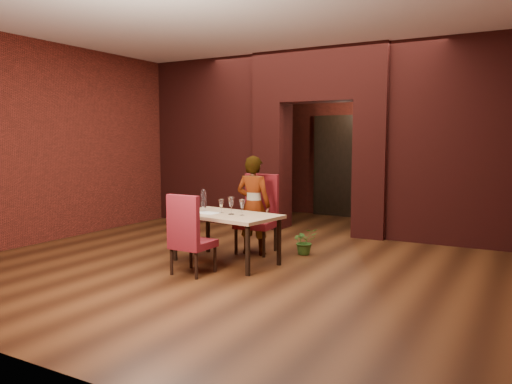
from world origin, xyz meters
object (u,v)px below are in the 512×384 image
person_seated (254,205)px  wine_glass_b (231,206)px  chair_far (256,214)px  wine_bucket (187,204)px  water_bottle (204,200)px  wine_glass_c (242,208)px  wine_glass_a (221,206)px  chair_near (193,234)px  dining_table (226,238)px  potted_plant (305,241)px

person_seated → wine_glass_b: bearing=89.0°
person_seated → chair_far: bearing=-91.0°
wine_bucket → water_bottle: (0.15, 0.16, 0.05)m
wine_bucket → water_bottle: size_ratio=0.69×
person_seated → wine_glass_c: (0.21, -0.67, 0.06)m
wine_glass_a → wine_glass_c: size_ratio=0.88×
chair_near → wine_glass_a: (-0.03, 0.68, 0.26)m
dining_table → water_bottle: (-0.37, 0.02, 0.49)m
chair_near → wine_glass_a: size_ratio=5.38×
wine_glass_c → water_bottle: (-0.65, 0.06, 0.05)m
chair_near → water_bottle: chair_near is taller
wine_glass_a → wine_bucket: size_ratio=0.86×
wine_glass_c → wine_bucket: 0.81m
dining_table → person_seated: size_ratio=1.00×
wine_glass_b → potted_plant: size_ratio=0.59×
water_bottle → wine_glass_b: bearing=-5.1°
chair_near → wine_glass_b: chair_near is taller
wine_glass_b → potted_plant: (0.62, 0.98, -0.59)m
wine_glass_c → wine_glass_b: bearing=174.8°
wine_glass_b → water_bottle: 0.48m
wine_glass_a → water_bottle: (-0.29, -0.00, 0.06)m
dining_table → person_seated: 0.74m
chair_far → water_bottle: size_ratio=3.67×
person_seated → water_bottle: size_ratio=4.57×
wine_glass_b → water_bottle: size_ratio=0.74×
person_seated → wine_bucket: bearing=48.5°
water_bottle → potted_plant: 1.57m
wine_glass_a → person_seated: bearing=76.4°
chair_far → potted_plant: size_ratio=2.96×
dining_table → wine_glass_a: size_ratio=7.70×
dining_table → wine_glass_c: bearing=0.5°
person_seated → water_bottle: bearing=50.4°
person_seated → wine_glass_a: person_seated is taller
potted_plant → person_seated: bearing=-153.7°
wine_glass_a → wine_glass_c: wine_glass_c is taller
potted_plant → water_bottle: bearing=-139.5°
chair_far → wine_glass_c: chair_far is taller
wine_glass_c → potted_plant: 1.24m
dining_table → wine_glass_a: bearing=174.8°
person_seated → wine_glass_c: person_seated is taller
chair_near → wine_bucket: bearing=-46.0°
wine_glass_b → wine_glass_c: 0.18m
dining_table → wine_bucket: size_ratio=6.58×
wine_glass_a → water_bottle: bearing=-180.0°
chair_far → person_seated: person_seated is taller
person_seated → water_bottle: 0.76m
chair_far → wine_bucket: 1.05m
wine_bucket → water_bottle: 0.23m
water_bottle → wine_bucket: bearing=-133.9°
chair_near → chair_far: bearing=-93.2°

